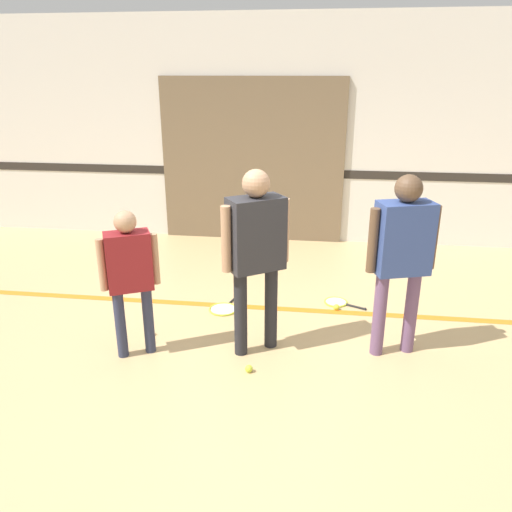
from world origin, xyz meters
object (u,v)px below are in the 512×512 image
(racket_spare_on_floor, at_px, (338,302))
(person_student_left, at_px, (129,269))
(person_student_right, at_px, (402,248))
(tennis_ball_by_spare_racket, at_px, (336,307))
(person_instructor, at_px, (256,243))
(tennis_ball_stray_left, at_px, (150,332))
(racket_second_spare, at_px, (224,308))
(tennis_ball_near_instructor, at_px, (248,369))

(racket_spare_on_floor, bearing_deg, person_student_left, -120.57)
(person_student_right, relative_size, tennis_ball_by_spare_racket, 24.96)
(person_student_left, bearing_deg, racket_spare_on_floor, 8.76)
(person_instructor, xyz_separation_m, tennis_ball_stray_left, (-1.06, 0.11, -1.01))
(racket_second_spare, height_order, tennis_ball_stray_left, tennis_ball_stray_left)
(person_student_left, xyz_separation_m, tennis_ball_by_spare_racket, (1.83, 1.14, -0.80))
(person_instructor, relative_size, tennis_ball_by_spare_racket, 25.50)
(racket_second_spare, height_order, tennis_ball_by_spare_racket, tennis_ball_by_spare_racket)
(person_student_right, distance_m, tennis_ball_near_instructor, 1.68)
(person_student_left, relative_size, tennis_ball_near_instructor, 20.49)
(person_instructor, bearing_deg, tennis_ball_stray_left, 140.18)
(person_instructor, xyz_separation_m, tennis_ball_near_instructor, (-0.01, -0.39, -1.01))
(tennis_ball_near_instructor, bearing_deg, person_student_right, 21.96)
(tennis_ball_near_instructor, relative_size, tennis_ball_stray_left, 1.00)
(racket_spare_on_floor, relative_size, tennis_ball_by_spare_racket, 7.61)
(person_student_right, relative_size, tennis_ball_near_instructor, 24.96)
(person_student_right, height_order, racket_second_spare, person_student_right)
(racket_spare_on_floor, bearing_deg, tennis_ball_near_instructor, -94.03)
(tennis_ball_near_instructor, bearing_deg, tennis_ball_stray_left, 154.48)
(racket_second_spare, bearing_deg, tennis_ball_near_instructor, -143.98)
(racket_second_spare, bearing_deg, racket_spare_on_floor, -60.49)
(tennis_ball_stray_left, bearing_deg, person_instructor, -6.09)
(person_student_left, height_order, tennis_ball_by_spare_racket, person_student_left)
(tennis_ball_by_spare_racket, height_order, tennis_ball_stray_left, same)
(person_instructor, distance_m, racket_spare_on_floor, 1.69)
(tennis_ball_near_instructor, distance_m, tennis_ball_by_spare_racket, 1.52)
(racket_second_spare, bearing_deg, person_student_left, 163.28)
(tennis_ball_by_spare_racket, bearing_deg, person_student_right, -58.48)
(person_instructor, bearing_deg, racket_spare_on_floor, 20.70)
(person_student_left, relative_size, tennis_ball_stray_left, 20.49)
(person_instructor, bearing_deg, person_student_right, -28.16)
(person_student_left, relative_size, racket_spare_on_floor, 2.69)
(person_student_right, xyz_separation_m, tennis_ball_by_spare_racket, (-0.49, 0.80, -0.99))
(person_instructor, bearing_deg, racket_second_spare, 86.79)
(racket_spare_on_floor, height_order, tennis_ball_stray_left, tennis_ball_stray_left)
(racket_second_spare, xyz_separation_m, tennis_ball_stray_left, (-0.60, -0.66, 0.02))
(person_instructor, relative_size, tennis_ball_stray_left, 25.50)
(person_student_left, distance_m, tennis_ball_near_instructor, 1.34)
(person_student_left, xyz_separation_m, tennis_ball_near_instructor, (1.06, -0.17, -0.80))
(person_instructor, height_order, tennis_ball_near_instructor, person_instructor)
(person_student_right, bearing_deg, tennis_ball_near_instructor, 4.82)
(person_instructor, height_order, racket_second_spare, person_instructor)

